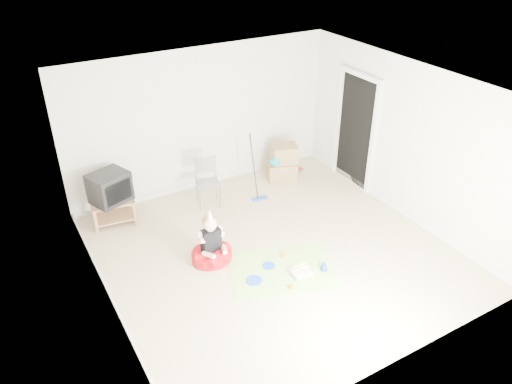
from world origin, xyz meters
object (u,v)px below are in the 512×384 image
crt_tv (110,187)px  folding_chair (208,183)px  birthday_cake (301,273)px  cardboard_boxes (282,163)px  seated_woman (212,249)px  tv_stand (113,210)px

crt_tv → folding_chair: size_ratio=0.67×
birthday_cake → cardboard_boxes: bearing=62.7°
birthday_cake → seated_woman: bearing=134.9°
seated_woman → cardboard_boxes: bearing=35.3°
tv_stand → crt_tv: 0.42m
folding_chair → seated_woman: bearing=-113.6°
tv_stand → cardboard_boxes: bearing=-1.8°
seated_woman → folding_chair: bearing=66.4°
crt_tv → cardboard_boxes: 3.28m
cardboard_boxes → birthday_cake: size_ratio=2.49×
crt_tv → seated_woman: (0.97, -1.73, -0.49)m
tv_stand → crt_tv: size_ratio=1.26×
seated_woman → birthday_cake: 1.37m
cardboard_boxes → birthday_cake: cardboard_boxes is taller
cardboard_boxes → birthday_cake: (-1.33, -2.58, -0.29)m
seated_woman → birthday_cake: bearing=-45.1°
tv_stand → cardboard_boxes: size_ratio=1.07×
crt_tv → seated_woman: bearing=-81.0°
tv_stand → folding_chair: size_ratio=0.84×
cardboard_boxes → seated_woman: 2.81m
crt_tv → folding_chair: 1.65m
cardboard_boxes → seated_woman: bearing=-144.7°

